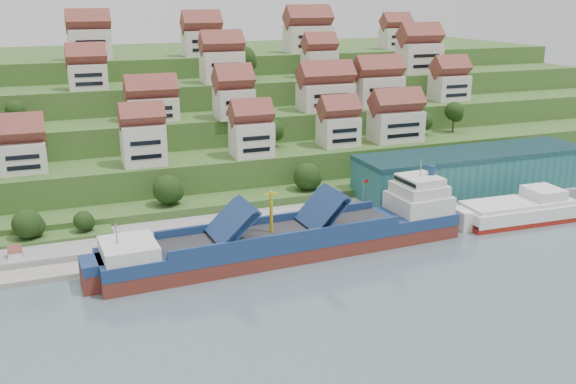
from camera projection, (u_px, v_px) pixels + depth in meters
name	position (u px, v px, depth m)	size (l,w,h in m)	color
ground	(305.00, 250.00, 128.88)	(300.00, 300.00, 0.00)	slate
quay	(360.00, 211.00, 148.78)	(180.00, 14.00, 2.20)	gray
hillside	(190.00, 113.00, 218.25)	(260.00, 128.00, 31.00)	#2D4C1E
hillside_village	(226.00, 86.00, 177.60)	(155.26, 62.50, 28.74)	beige
hillside_trees	(235.00, 129.00, 162.76)	(137.83, 62.52, 32.09)	#1E3812
warehouse	(472.00, 171.00, 159.70)	(60.00, 15.00, 10.00)	#246163
flagpole	(364.00, 194.00, 141.97)	(1.28, 0.16, 8.00)	gray
cargo_ship	(299.00, 239.00, 126.24)	(73.42, 14.66, 16.12)	maroon
second_ship	(519.00, 211.00, 144.76)	(27.31, 10.85, 7.83)	maroon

